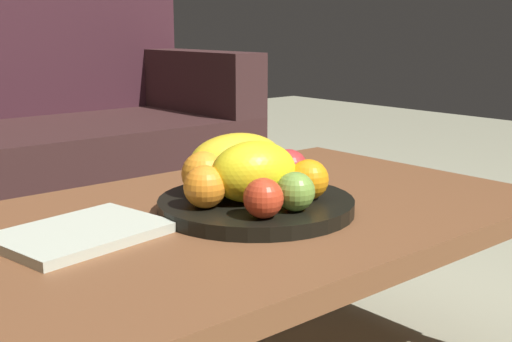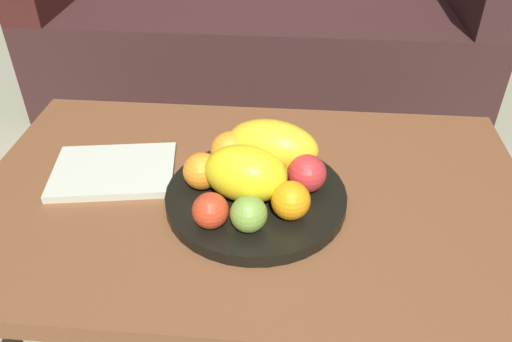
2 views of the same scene
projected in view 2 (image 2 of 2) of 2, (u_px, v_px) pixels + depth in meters
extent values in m
plane|color=gray|center=(253.00, 315.00, 1.25)|extent=(8.00, 8.00, 0.00)
cube|color=brown|center=(252.00, 200.00, 1.04)|extent=(1.12, 0.70, 0.04)
cylinder|color=brown|center=(79.00, 173.00, 1.43)|extent=(0.05, 0.05, 0.34)
cylinder|color=brown|center=(456.00, 193.00, 1.36)|extent=(0.05, 0.05, 0.34)
cube|color=#331D1C|center=(260.00, 51.00, 2.06)|extent=(1.70, 0.70, 0.40)
cylinder|color=black|center=(256.00, 197.00, 0.99)|extent=(0.35, 0.35, 0.03)
ellipsoid|color=yellow|center=(246.00, 174.00, 0.94)|extent=(0.18, 0.14, 0.11)
ellipsoid|color=yellow|center=(273.00, 146.00, 1.02)|extent=(0.21, 0.15, 0.10)
sphere|color=orange|center=(202.00, 171.00, 0.98)|extent=(0.07, 0.07, 0.07)
sphere|color=orange|center=(291.00, 200.00, 0.91)|extent=(0.07, 0.07, 0.07)
sphere|color=orange|center=(230.00, 151.00, 1.03)|extent=(0.08, 0.08, 0.08)
sphere|color=#BA2D2F|center=(307.00, 174.00, 0.97)|extent=(0.07, 0.07, 0.07)
sphere|color=olive|center=(249.00, 214.00, 0.88)|extent=(0.07, 0.07, 0.07)
sphere|color=red|center=(210.00, 211.00, 0.89)|extent=(0.07, 0.07, 0.07)
ellipsoid|color=yellow|center=(264.00, 168.00, 1.02)|extent=(0.15, 0.09, 0.03)
ellipsoid|color=yellow|center=(256.00, 167.00, 1.02)|extent=(0.15, 0.04, 0.03)
ellipsoid|color=yellow|center=(253.00, 155.00, 1.01)|extent=(0.10, 0.15, 0.03)
cube|color=beige|center=(114.00, 171.00, 1.07)|extent=(0.28, 0.22, 0.02)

